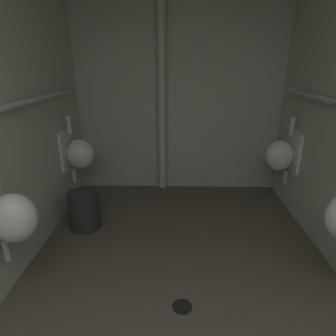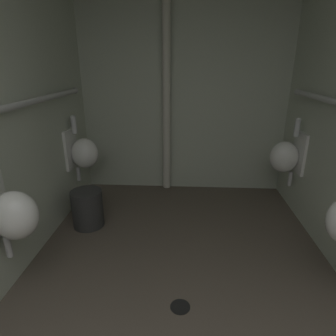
{
  "view_description": "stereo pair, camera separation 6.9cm",
  "coord_description": "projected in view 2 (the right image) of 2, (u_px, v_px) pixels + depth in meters",
  "views": [
    {
      "loc": [
        -0.05,
        0.28,
        1.59
      ],
      "look_at": [
        -0.1,
        2.23,
        0.88
      ],
      "focal_mm": 30.76,
      "sensor_mm": 36.0,
      "label": 1
    },
    {
      "loc": [
        0.02,
        0.28,
        1.59
      ],
      "look_at": [
        -0.1,
        2.23,
        0.88
      ],
      "focal_mm": 30.76,
      "sensor_mm": 36.0,
      "label": 2
    }
  ],
  "objects": [
    {
      "name": "floor",
      "position": [
        179.0,
        298.0,
        2.12
      ],
      "size": [
        2.65,
        4.01,
        0.08
      ],
      "primitive_type": "cube",
      "color": "brown",
      "rests_on": "ground"
    },
    {
      "name": "wall_back",
      "position": [
        184.0,
        91.0,
        3.53
      ],
      "size": [
        2.65,
        0.06,
        2.52
      ],
      "primitive_type": "cube",
      "color": "#B7BFAC",
      "rests_on": "ground"
    },
    {
      "name": "urinal_left_mid",
      "position": [
        12.0,
        214.0,
        1.91
      ],
      "size": [
        0.32,
        0.3,
        0.76
      ],
      "color": "white"
    },
    {
      "name": "urinal_left_far",
      "position": [
        83.0,
        152.0,
        3.22
      ],
      "size": [
        0.32,
        0.3,
        0.76
      ],
      "color": "white"
    },
    {
      "name": "urinal_right_far",
      "position": [
        286.0,
        156.0,
        3.09
      ],
      "size": [
        0.32,
        0.3,
        0.76
      ],
      "color": "white"
    },
    {
      "name": "standpipe_back_wall",
      "position": [
        167.0,
        92.0,
        3.44
      ],
      "size": [
        0.1,
        0.1,
        2.47
      ],
      "primitive_type": "cylinder",
      "color": "beige",
      "rests_on": "ground"
    },
    {
      "name": "floor_drain",
      "position": [
        180.0,
        307.0,
        1.99
      ],
      "size": [
        0.14,
        0.14,
        0.01
      ],
      "primitive_type": "cylinder",
      "color": "black",
      "rests_on": "ground"
    },
    {
      "name": "waste_bin",
      "position": [
        88.0,
        208.0,
        2.94
      ],
      "size": [
        0.31,
        0.31,
        0.39
      ],
      "primitive_type": "cylinder",
      "color": "#2D2D2D",
      "rests_on": "ground"
    }
  ]
}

